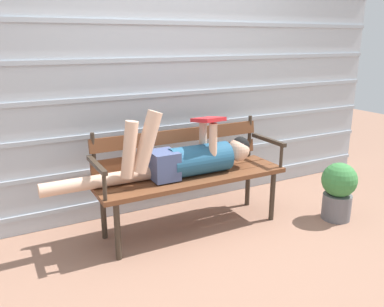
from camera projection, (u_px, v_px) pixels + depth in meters
ground_plane at (201, 235)px, 3.16m from camera, size 12.00×12.00×0.00m
house_siding at (161, 77)px, 3.44m from camera, size 4.92×0.08×2.41m
park_bench at (188, 169)px, 3.21m from camera, size 1.57×0.48×0.85m
reclining_person at (184, 158)px, 3.08m from camera, size 1.70×0.26×0.57m
potted_plant at (338, 189)px, 3.39m from camera, size 0.30×0.30×0.51m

